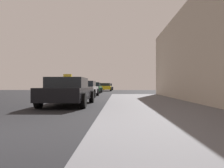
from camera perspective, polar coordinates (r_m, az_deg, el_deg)
sidewalk at (r=4.12m, az=23.32°, el=-12.16°), size 4.00×32.00×0.15m
car_black at (r=10.54m, az=-11.01°, el=-1.81°), size 2.01×4.57×1.43m
car_silver at (r=18.34m, az=-6.76°, el=-1.18°), size 1.93×4.53×1.43m
car_green at (r=26.72m, az=-4.71°, el=-0.92°), size 1.93×4.05×1.43m
car_yellow at (r=35.93m, az=-1.68°, el=-0.77°), size 1.97×4.34×1.27m
car_white at (r=44.43m, az=-0.99°, el=-0.69°), size 1.96×4.20×1.27m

